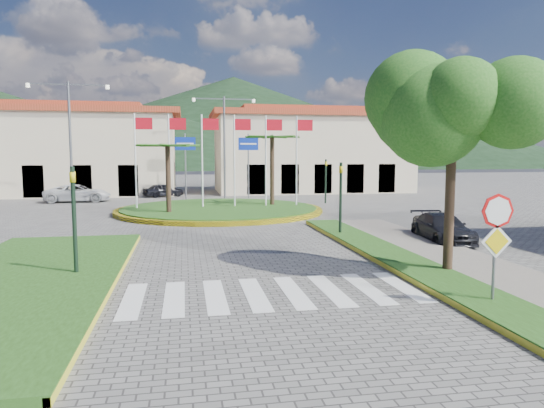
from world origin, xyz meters
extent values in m
plane|color=#5D5A58|center=(0.00, 0.00, 0.00)|extent=(160.00, 160.00, 0.00)
cube|color=gray|center=(6.00, 2.00, 0.07)|extent=(4.00, 28.00, 0.15)
cube|color=#204112|center=(4.80, 2.00, 0.09)|extent=(1.60, 28.00, 0.18)
cube|color=#204112|center=(-6.50, 6.00, 0.09)|extent=(5.00, 14.00, 0.18)
cube|color=silver|center=(0.00, 4.00, 0.01)|extent=(8.00, 3.00, 0.01)
cylinder|color=yellow|center=(0.00, 22.00, 0.12)|extent=(12.70, 12.70, 0.24)
cylinder|color=#204112|center=(0.00, 22.00, 0.15)|extent=(12.00, 12.00, 0.30)
cylinder|color=black|center=(-3.00, 20.00, 2.02)|extent=(0.28, 0.28, 4.05)
cylinder|color=black|center=(3.50, 23.00, 2.34)|extent=(0.28, 0.28, 4.68)
cylinder|color=silver|center=(-5.00, 22.50, 3.00)|extent=(0.10, 0.10, 6.00)
cube|color=#B20B19|center=(-4.45, 22.50, 5.40)|extent=(1.00, 0.03, 0.70)
cylinder|color=silver|center=(-3.00, 22.50, 3.00)|extent=(0.10, 0.10, 6.00)
cube|color=#B20B19|center=(-2.45, 22.50, 5.40)|extent=(1.00, 0.03, 0.70)
cylinder|color=silver|center=(-1.00, 22.50, 3.00)|extent=(0.10, 0.10, 6.00)
cube|color=#B20B19|center=(-0.45, 22.50, 5.40)|extent=(1.00, 0.03, 0.70)
cylinder|color=silver|center=(1.00, 22.50, 3.00)|extent=(0.10, 0.10, 6.00)
cube|color=#B20B19|center=(1.55, 22.50, 5.40)|extent=(1.00, 0.03, 0.70)
cylinder|color=silver|center=(3.00, 22.50, 3.00)|extent=(0.10, 0.10, 6.00)
cube|color=#B20B19|center=(3.55, 22.50, 5.40)|extent=(1.00, 0.03, 0.70)
cylinder|color=silver|center=(5.00, 22.50, 3.00)|extent=(0.10, 0.10, 6.00)
cube|color=#B20B19|center=(5.55, 22.50, 5.40)|extent=(1.00, 0.03, 0.70)
cylinder|color=slate|center=(4.90, 2.00, 1.25)|extent=(0.07, 0.07, 2.50)
cylinder|color=red|center=(4.90, 1.95, 2.25)|extent=(0.80, 0.03, 0.80)
cube|color=yellow|center=(4.90, 1.94, 1.55)|extent=(0.78, 0.03, 0.78)
cylinder|color=black|center=(5.50, 5.00, 2.20)|extent=(0.28, 0.28, 4.40)
ellipsoid|color=#185216|center=(5.50, 5.00, 5.20)|extent=(3.60, 3.60, 3.20)
cylinder|color=black|center=(-5.20, 6.50, 1.60)|extent=(0.12, 0.12, 3.20)
imported|color=gold|center=(-5.20, 6.50, 2.60)|extent=(0.15, 0.18, 0.90)
cylinder|color=black|center=(4.50, 12.00, 1.60)|extent=(0.12, 0.12, 3.20)
imported|color=gold|center=(4.50, 12.00, 2.60)|extent=(0.15, 0.18, 0.90)
cylinder|color=black|center=(8.00, 26.00, 1.60)|extent=(0.12, 0.12, 3.20)
imported|color=gold|center=(8.00, 26.00, 2.60)|extent=(0.18, 0.15, 0.90)
cylinder|color=slate|center=(-2.00, 31.00, 2.60)|extent=(0.12, 0.12, 5.20)
cube|color=#0E2AA0|center=(-2.00, 30.94, 4.40)|extent=(1.60, 0.05, 1.00)
cylinder|color=slate|center=(3.00, 31.00, 2.60)|extent=(0.12, 0.12, 5.20)
cube|color=#0E2AA0|center=(3.00, 30.94, 4.40)|extent=(1.60, 0.05, 1.00)
cylinder|color=slate|center=(1.00, 30.00, 4.00)|extent=(0.16, 0.16, 8.00)
cube|color=slate|center=(-0.20, 30.00, 7.80)|extent=(2.40, 0.08, 0.08)
cube|color=slate|center=(2.20, 30.00, 7.80)|extent=(2.40, 0.08, 0.08)
cylinder|color=slate|center=(-9.00, 24.00, 4.00)|extent=(0.16, 0.16, 8.00)
cube|color=slate|center=(-10.20, 24.00, 7.80)|extent=(2.40, 0.08, 0.08)
cube|color=slate|center=(-7.80, 24.00, 7.80)|extent=(2.40, 0.08, 0.08)
cube|color=beige|center=(-14.00, 38.00, 3.50)|extent=(22.00, 9.00, 7.00)
cube|color=#93371C|center=(-14.00, 38.00, 7.25)|extent=(23.32, 9.54, 0.50)
cube|color=#93371C|center=(-14.00, 38.00, 7.75)|extent=(16.50, 4.95, 0.60)
cube|color=beige|center=(10.00, 38.00, 3.50)|extent=(18.00, 9.00, 7.00)
cube|color=#93371C|center=(10.00, 38.00, 7.25)|extent=(19.08, 9.54, 0.50)
cube|color=#93371C|center=(10.00, 38.00, 7.75)|extent=(13.50, 4.95, 0.60)
cone|color=black|center=(15.00, 160.00, 15.00)|extent=(180.00, 180.00, 30.00)
cone|color=black|center=(70.00, 135.00, 9.00)|extent=(120.00, 120.00, 18.00)
cone|color=black|center=(-10.00, 130.00, 8.00)|extent=(110.00, 110.00, 16.00)
imported|color=silver|center=(-9.99, 30.32, 0.66)|extent=(4.83, 2.42, 1.31)
imported|color=black|center=(-3.87, 33.78, 0.57)|extent=(3.61, 2.59, 1.14)
imported|color=black|center=(6.85, 35.23, 0.56)|extent=(3.62, 2.28, 1.13)
imported|color=black|center=(8.20, 10.05, 0.56)|extent=(2.00, 4.04, 1.13)
camera|label=1|loc=(-2.10, -7.89, 3.52)|focal=32.00mm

